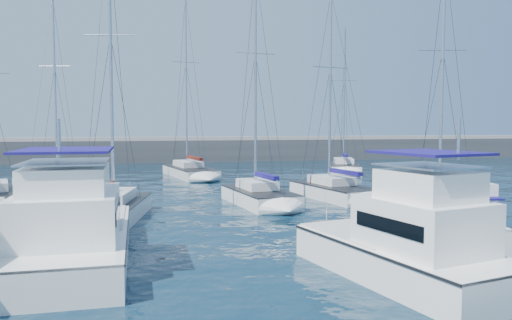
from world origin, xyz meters
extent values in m
plane|color=black|center=(0.00, 0.00, 0.00)|extent=(220.00, 220.00, 0.00)
cube|color=#424244|center=(0.00, 52.00, 1.00)|extent=(160.00, 6.00, 4.00)
cube|color=gray|center=(0.00, 52.00, 3.20)|extent=(160.00, 1.20, 0.50)
cube|color=white|center=(-8.23, 0.00, 0.40)|extent=(4.13, 10.57, 1.60)
cube|color=#262628|center=(-8.23, 0.00, 1.15)|extent=(4.20, 10.57, 0.08)
cube|color=white|center=(-8.20, -1.28, 2.00)|extent=(3.41, 4.93, 1.60)
cube|color=black|center=(-8.20, -1.28, 2.08)|extent=(3.46, 3.96, 0.45)
cube|color=white|center=(-8.20, -1.48, 3.25)|extent=(2.72, 3.46, 0.90)
cube|color=navy|center=(-8.20, -1.48, 4.25)|extent=(3.06, 3.95, 0.08)
cube|color=white|center=(2.70, -4.46, 0.40)|extent=(5.02, 8.61, 1.60)
cube|color=#262628|center=(2.70, -4.46, 1.15)|extent=(5.08, 8.63, 0.08)
cube|color=white|center=(2.92, -5.42, 2.00)|extent=(3.56, 4.28, 1.60)
cube|color=black|center=(2.92, -5.42, 2.08)|extent=(3.44, 3.56, 0.45)
cube|color=white|center=(2.97, -5.61, 3.25)|extent=(2.76, 3.06, 0.90)
cube|color=navy|center=(2.97, -5.61, 4.25)|extent=(3.12, 3.49, 0.08)
cube|color=white|center=(7.16, -0.56, 0.40)|extent=(3.13, 5.84, 1.60)
cube|color=#262628|center=(7.16, -0.56, 1.15)|extent=(3.17, 5.85, 0.08)
cube|color=white|center=(7.05, -1.23, 2.00)|extent=(2.31, 2.85, 1.60)
cube|color=black|center=(7.05, -1.23, 2.08)|extent=(2.27, 2.34, 0.45)
cube|color=navy|center=(6.89, -2.23, 2.30)|extent=(2.06, 1.96, 0.07)
cube|color=silver|center=(-7.50, 8.01, 0.30)|extent=(4.39, 8.71, 1.30)
cube|color=#262628|center=(-7.50, 8.01, 0.93)|extent=(4.45, 8.72, 0.06)
cube|color=silver|center=(-7.41, 8.52, 1.25)|extent=(2.55, 3.92, 0.55)
cylinder|color=silver|center=(-7.36, 8.83, 8.52)|extent=(0.18, 0.18, 14.14)
cylinder|color=silver|center=(-7.71, 6.78, 1.80)|extent=(0.84, 4.12, 0.12)
cube|color=#48150E|center=(-7.73, 6.68, 1.95)|extent=(0.99, 3.75, 0.28)
cube|color=white|center=(1.49, 11.61, 0.30)|extent=(3.94, 7.54, 1.30)
cube|color=#262628|center=(1.49, 11.61, 0.93)|extent=(4.00, 7.55, 0.06)
cube|color=white|center=(1.42, 12.06, 1.25)|extent=(2.33, 3.39, 0.55)
cylinder|color=silver|center=(1.38, 12.32, 8.34)|extent=(0.18, 0.18, 13.77)
cylinder|color=silver|center=(1.65, 10.55, 1.80)|extent=(0.66, 3.57, 0.12)
cube|color=navy|center=(1.67, 10.45, 1.95)|extent=(0.83, 3.25, 0.28)
cube|color=silver|center=(7.21, 13.06, 0.30)|extent=(4.58, 8.07, 1.30)
cube|color=#262628|center=(7.21, 13.06, 0.93)|extent=(4.64, 8.08, 0.06)
cube|color=silver|center=(7.11, 13.53, 1.25)|extent=(2.65, 3.66, 0.55)
cylinder|color=silver|center=(7.05, 13.80, 7.84)|extent=(0.18, 0.18, 12.79)
cylinder|color=silver|center=(7.44, 11.95, 1.80)|extent=(0.89, 3.74, 0.12)
cube|color=navy|center=(7.46, 11.85, 1.95)|extent=(1.04, 3.42, 0.28)
cube|color=white|center=(11.05, 6.00, 0.30)|extent=(4.73, 7.97, 1.30)
cube|color=#262628|center=(11.05, 6.00, 0.93)|extent=(4.79, 7.99, 0.06)
cube|color=white|center=(11.17, 6.45, 1.25)|extent=(2.69, 3.64, 0.55)
cylinder|color=silver|center=(11.24, 6.72, 8.09)|extent=(0.18, 0.18, 13.28)
cylinder|color=silver|center=(10.78, 4.91, 1.80)|extent=(1.03, 3.65, 0.12)
cube|color=navy|center=(10.76, 4.82, 1.95)|extent=(1.16, 3.34, 0.28)
cube|color=white|center=(-13.54, 26.52, 0.30)|extent=(4.90, 8.72, 1.30)
cube|color=#262628|center=(-13.54, 26.52, 0.93)|extent=(4.96, 8.74, 0.06)
cube|color=white|center=(-13.42, 27.02, 1.25)|extent=(2.76, 3.97, 0.55)
cylinder|color=silver|center=(-13.34, 27.32, 8.79)|extent=(0.18, 0.18, 14.68)
cylinder|color=silver|center=(-13.84, 25.32, 1.80)|extent=(1.11, 4.03, 0.12)
cube|color=navy|center=(-13.86, 25.23, 1.95)|extent=(1.24, 3.68, 0.28)
cube|color=silver|center=(-1.45, 30.01, 0.30)|extent=(5.00, 10.17, 1.30)
cube|color=#262628|center=(-1.45, 30.01, 0.93)|extent=(5.07, 10.18, 0.06)
cube|color=silver|center=(-1.57, 30.61, 1.25)|extent=(2.83, 4.58, 0.55)
cylinder|color=silver|center=(-1.64, 30.97, 9.70)|extent=(0.18, 0.18, 16.50)
cylinder|color=silver|center=(-1.15, 28.58, 1.80)|extent=(1.10, 4.79, 0.12)
cube|color=#48150E|center=(-1.13, 28.48, 1.95)|extent=(1.23, 4.36, 0.28)
cube|color=white|center=(15.15, 30.88, 0.30)|extent=(5.01, 7.75, 1.30)
cube|color=#262628|center=(15.15, 30.88, 0.93)|extent=(5.06, 7.77, 0.06)
cube|color=white|center=(15.29, 31.31, 1.25)|extent=(2.80, 3.58, 0.55)
cylinder|color=silver|center=(15.37, 31.57, 8.50)|extent=(0.18, 0.18, 14.10)
cylinder|color=silver|center=(14.83, 29.85, 1.80)|extent=(1.19, 3.46, 0.12)
cube|color=navy|center=(14.80, 29.76, 1.95)|extent=(1.30, 3.19, 0.28)
camera|label=1|loc=(-5.47, -19.40, 5.09)|focal=35.00mm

